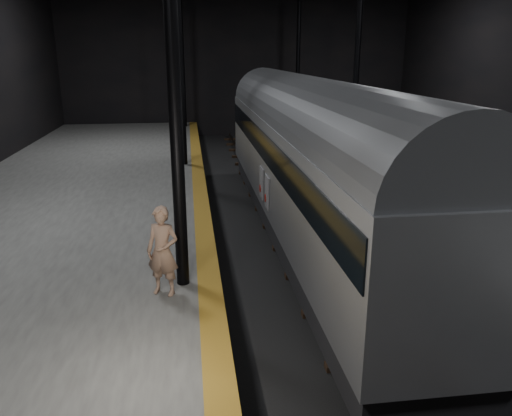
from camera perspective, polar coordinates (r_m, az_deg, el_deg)
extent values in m
plane|color=black|center=(15.30, 6.35, -4.57)|extent=(44.00, 44.00, 0.00)
cube|color=#4B4B48|center=(15.22, -22.24, -3.91)|extent=(9.00, 43.80, 1.00)
cube|color=brown|center=(14.53, -6.06, -1.53)|extent=(0.50, 43.80, 0.01)
cube|color=#3F3328|center=(15.09, 3.71, -4.12)|extent=(0.08, 43.00, 0.14)
cube|color=#3F3328|center=(15.42, 8.98, -3.82)|extent=(0.08, 43.00, 0.14)
cube|color=black|center=(15.28, 6.36, -4.36)|extent=(2.40, 42.00, 0.12)
cylinder|color=black|center=(9.77, -9.63, 19.01)|extent=(0.26, 0.26, 10.00)
cylinder|color=black|center=(21.76, -8.74, 17.98)|extent=(0.26, 0.26, 10.00)
cylinder|color=black|center=(22.97, 11.57, 17.79)|extent=(0.26, 0.26, 10.00)
cylinder|color=black|center=(33.76, -8.48, 17.67)|extent=(0.26, 0.26, 10.00)
cylinder|color=black|center=(34.55, 4.86, 17.78)|extent=(0.26, 0.26, 10.00)
cube|color=#97999E|center=(15.56, 5.75, 4.86)|extent=(2.66, 18.37, 2.76)
cube|color=black|center=(16.01, 5.56, -1.19)|extent=(2.43, 18.00, 0.78)
cube|color=black|center=(15.43, 5.82, 7.19)|extent=(2.72, 18.09, 0.83)
cylinder|color=slate|center=(15.32, 5.90, 9.89)|extent=(2.61, 18.19, 2.61)
cube|color=black|center=(10.55, 13.61, -13.98)|extent=(1.65, 2.02, 0.32)
cube|color=black|center=(22.17, 1.80, 3.20)|extent=(1.65, 2.02, 0.32)
cube|color=silver|center=(14.55, 1.28, 1.84)|extent=(0.04, 0.69, 0.96)
cube|color=silver|center=(15.61, 0.65, 2.91)|extent=(0.04, 0.69, 0.96)
cylinder|color=maroon|center=(14.77, 1.10, 1.14)|extent=(0.03, 0.24, 0.24)
cylinder|color=maroon|center=(15.82, 0.49, 2.24)|extent=(0.03, 0.24, 0.24)
imported|color=#A47C64|center=(10.07, -10.62, -4.88)|extent=(0.79, 0.67, 1.83)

